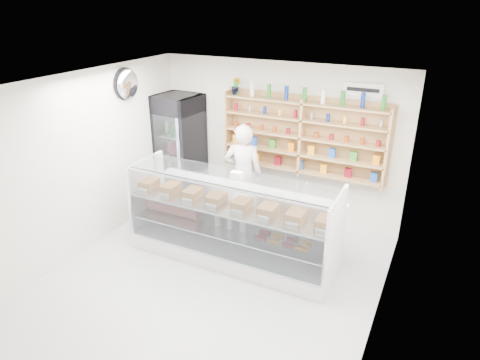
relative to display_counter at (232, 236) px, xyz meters
The scene contains 8 objects.
room 1.27m from the display_counter, 89.16° to the right, with size 5.00×5.00×5.00m.
display_counter is the anchor object (origin of this frame).
shop_worker 1.33m from the display_counter, 108.32° to the left, with size 0.66×0.44×1.82m, color silver.
drinks_cooler 2.40m from the display_counter, 143.24° to the left, with size 0.84×0.82×2.13m.
wall_shelving 2.07m from the display_counter, 72.21° to the left, with size 2.84×0.28×1.33m.
potted_plant 2.64m from the display_counter, 114.89° to the left, with size 0.17×0.14×0.31m, color #1E6626.
security_mirror 3.03m from the display_counter, 168.16° to the left, with size 0.15×0.50×0.50m, color silver.
wall_sign 3.04m from the display_counter, 50.68° to the left, with size 0.62×0.03×0.20m, color white.
Camera 1 is at (2.64, -4.33, 3.77)m, focal length 32.00 mm.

